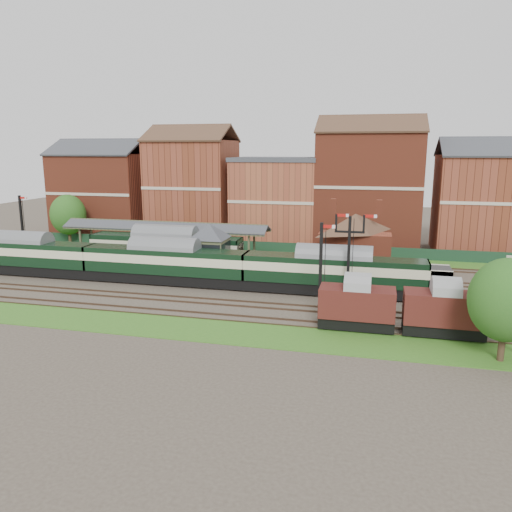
% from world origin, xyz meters
% --- Properties ---
extents(ground, '(160.00, 160.00, 0.00)m').
position_xyz_m(ground, '(0.00, 0.00, 0.00)').
color(ground, '#473D33').
rests_on(ground, ground).
extents(grass_back, '(90.00, 4.50, 0.06)m').
position_xyz_m(grass_back, '(0.00, 16.00, 0.03)').
color(grass_back, '#2D6619').
rests_on(grass_back, ground).
extents(grass_front, '(90.00, 5.00, 0.06)m').
position_xyz_m(grass_front, '(0.00, -12.00, 0.03)').
color(grass_front, '#2D6619').
rests_on(grass_front, ground).
extents(fence, '(90.00, 0.12, 1.50)m').
position_xyz_m(fence, '(0.00, 18.00, 0.75)').
color(fence, '#193823').
rests_on(fence, ground).
extents(platform, '(55.00, 3.40, 1.00)m').
position_xyz_m(platform, '(-5.00, 9.75, 0.50)').
color(platform, '#2D2D2D').
rests_on(platform, ground).
extents(signal_box, '(5.40, 5.40, 6.00)m').
position_xyz_m(signal_box, '(-3.00, 3.25, 3.19)').
color(signal_box, '#617452').
rests_on(signal_box, ground).
extents(brick_hut, '(3.20, 2.64, 2.94)m').
position_xyz_m(brick_hut, '(5.00, 3.25, 1.20)').
color(brick_hut, brown).
rests_on(brick_hut, ground).
extents(station_building, '(8.10, 8.10, 5.90)m').
position_xyz_m(station_building, '(12.00, 9.75, 3.96)').
color(station_building, '#963D26').
rests_on(station_building, platform).
extents(canopy, '(26.00, 3.89, 4.08)m').
position_xyz_m(canopy, '(-11.00, 9.75, 4.58)').
color(canopy, '#464B2E').
rests_on(canopy, platform).
extents(semaphore_bracket, '(3.60, 0.25, 8.18)m').
position_xyz_m(semaphore_bracket, '(12.04, -2.50, 4.63)').
color(semaphore_bracket, black).
rests_on(semaphore_bracket, ground).
extents(semaphore_platform_end, '(1.23, 0.25, 8.00)m').
position_xyz_m(semaphore_platform_end, '(-29.98, 8.00, 4.16)').
color(semaphore_platform_end, black).
rests_on(semaphore_platform_end, ground).
extents(semaphore_siding, '(1.23, 0.25, 8.00)m').
position_xyz_m(semaphore_siding, '(10.02, -7.00, 4.16)').
color(semaphore_siding, black).
rests_on(semaphore_siding, ground).
extents(town_backdrop, '(69.00, 10.00, 16.00)m').
position_xyz_m(town_backdrop, '(-0.18, 25.00, 7.00)').
color(town_backdrop, '#963D26').
rests_on(town_backdrop, ground).
extents(dmu_train, '(51.91, 2.73, 3.99)m').
position_xyz_m(dmu_train, '(-6.77, 0.00, 2.34)').
color(dmu_train, black).
rests_on(dmu_train, ground).
extents(platform_railcar, '(18.12, 2.85, 4.17)m').
position_xyz_m(platform_railcar, '(-9.54, 6.50, 2.44)').
color(platform_railcar, black).
rests_on(platform_railcar, ground).
extents(goods_van_a, '(5.74, 2.49, 3.48)m').
position_xyz_m(goods_van_a, '(13.08, -9.00, 1.99)').
color(goods_van_a, black).
rests_on(goods_van_a, ground).
extents(goods_van_b, '(5.83, 2.53, 3.54)m').
position_xyz_m(goods_van_b, '(19.45, -9.00, 2.02)').
color(goods_van_b, black).
rests_on(goods_van_b, ground).
extents(tree_far, '(4.78, 4.78, 6.97)m').
position_xyz_m(tree_far, '(22.64, -12.91, 4.21)').
color(tree_far, '#382619').
rests_on(tree_far, ground).
extents(tree_back, '(5.05, 5.05, 7.38)m').
position_xyz_m(tree_back, '(-29.12, 16.69, 4.47)').
color(tree_back, '#382619').
rests_on(tree_back, ground).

